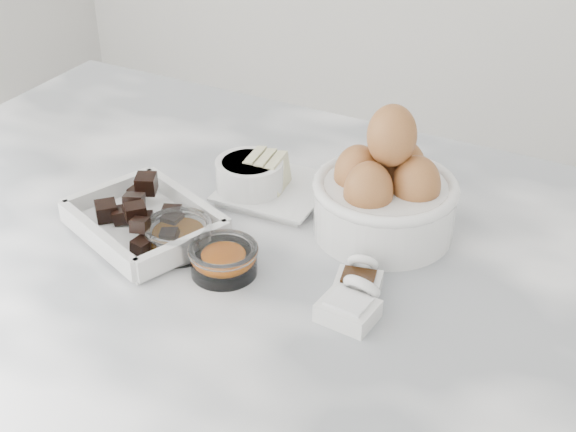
% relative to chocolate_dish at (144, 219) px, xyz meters
% --- Properties ---
extents(marble_slab, '(1.20, 0.80, 0.04)m').
position_rel_chocolate_dish_xyz_m(marble_slab, '(0.15, 0.03, -0.04)').
color(marble_slab, white).
rests_on(marble_slab, cabinet).
extents(chocolate_dish, '(0.22, 0.20, 0.05)m').
position_rel_chocolate_dish_xyz_m(chocolate_dish, '(0.00, 0.00, 0.00)').
color(chocolate_dish, white).
rests_on(chocolate_dish, marble_slab).
extents(butter_plate, '(0.14, 0.14, 0.06)m').
position_rel_chocolate_dish_xyz_m(butter_plate, '(0.10, 0.16, -0.00)').
color(butter_plate, white).
rests_on(butter_plate, marble_slab).
extents(sugar_ramekin, '(0.09, 0.09, 0.05)m').
position_rel_chocolate_dish_xyz_m(sugar_ramekin, '(0.07, 0.14, 0.01)').
color(sugar_ramekin, white).
rests_on(sugar_ramekin, marble_slab).
extents(egg_bowl, '(0.18, 0.18, 0.17)m').
position_rel_chocolate_dish_xyz_m(egg_bowl, '(0.26, 0.14, 0.03)').
color(egg_bowl, white).
rests_on(egg_bowl, marble_slab).
extents(honey_bowl, '(0.09, 0.09, 0.04)m').
position_rel_chocolate_dish_xyz_m(honey_bowl, '(0.06, -0.01, -0.00)').
color(honey_bowl, white).
rests_on(honey_bowl, marble_slab).
extents(zest_bowl, '(0.08, 0.08, 0.04)m').
position_rel_chocolate_dish_xyz_m(zest_bowl, '(0.13, -0.02, -0.00)').
color(zest_bowl, white).
rests_on(zest_bowl, marble_slab).
extents(vanilla_spoon, '(0.06, 0.07, 0.04)m').
position_rel_chocolate_dish_xyz_m(vanilla_spoon, '(0.28, 0.02, -0.01)').
color(vanilla_spoon, white).
rests_on(vanilla_spoon, marble_slab).
extents(salt_spoon, '(0.06, 0.08, 0.05)m').
position_rel_chocolate_dish_xyz_m(salt_spoon, '(0.30, -0.03, -0.01)').
color(salt_spoon, white).
rests_on(salt_spoon, marble_slab).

